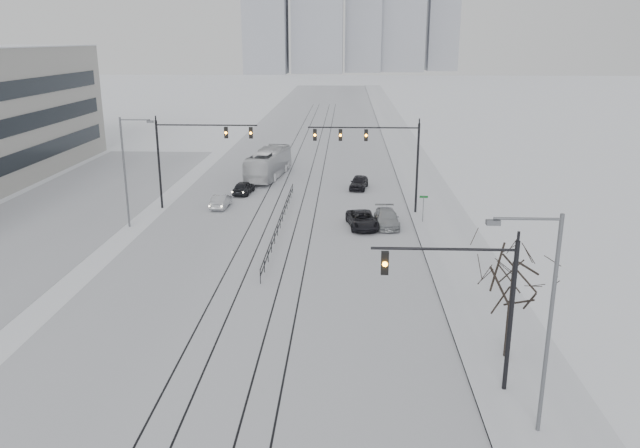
{
  "coord_description": "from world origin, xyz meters",
  "views": [
    {
      "loc": [
        5.35,
        -18.51,
        14.95
      ],
      "look_at": [
        3.65,
        20.75,
        3.2
      ],
      "focal_mm": 35.0,
      "sensor_mm": 36.0,
      "label": 1
    }
  ],
  "objects": [
    {
      "name": "road",
      "position": [
        0.0,
        60.0,
        0.01
      ],
      "size": [
        22.0,
        260.0,
        0.02
      ],
      "primitive_type": "cube",
      "color": "silver",
      "rests_on": "ground"
    },
    {
      "name": "sedan_nb_right",
      "position": [
        8.72,
        31.05,
        0.67
      ],
      "size": [
        2.06,
        4.72,
        1.35
      ],
      "primitive_type": "imported",
      "rotation": [
        0.0,
        0.0,
        0.04
      ],
      "color": "#95999C",
      "rests_on": "ground"
    },
    {
      "name": "sedan_sb_outer",
      "position": [
        -6.11,
        36.27,
        0.61
      ],
      "size": [
        1.43,
        3.77,
        1.23
      ],
      "primitive_type": "imported",
      "rotation": [
        0.0,
        0.0,
        3.11
      ],
      "color": "#A5A8AC",
      "rests_on": "ground"
    },
    {
      "name": "sedan_nb_far",
      "position": [
        6.65,
        44.25,
        0.68
      ],
      "size": [
        2.24,
        4.22,
        1.37
      ],
      "primitive_type": "imported",
      "rotation": [
        0.0,
        0.0,
        -0.16
      ],
      "color": "black",
      "rests_on": "ground"
    },
    {
      "name": "parking_strip",
      "position": [
        -20.0,
        35.0,
        0.01
      ],
      "size": [
        14.0,
        60.0,
        0.03
      ],
      "primitive_type": "cube",
      "color": "silver",
      "rests_on": "ground"
    },
    {
      "name": "bare_tree",
      "position": [
        13.2,
        9.0,
        4.49
      ],
      "size": [
        4.4,
        4.4,
        6.1
      ],
      "color": "black",
      "rests_on": "ground"
    },
    {
      "name": "skyline",
      "position": [
        5.02,
        273.63,
        30.65
      ],
      "size": [
        96.0,
        48.0,
        72.0
      ],
      "color": "#90939E",
      "rests_on": "ground"
    },
    {
      "name": "tram_rails",
      "position": [
        -0.0,
        40.0,
        0.02
      ],
      "size": [
        5.3,
        180.0,
        0.01
      ],
      "color": "black",
      "rests_on": "ground"
    },
    {
      "name": "street_light_west",
      "position": [
        -12.2,
        30.0,
        5.21
      ],
      "size": [
        2.73,
        0.25,
        9.0
      ],
      "color": "#595B60",
      "rests_on": "ground"
    },
    {
      "name": "street_light_east",
      "position": [
        12.7,
        3.0,
        5.21
      ],
      "size": [
        2.73,
        0.25,
        9.0
      ],
      "color": "#595B60",
      "rests_on": "ground"
    },
    {
      "name": "sidewalk_east",
      "position": [
        13.5,
        60.0,
        0.08
      ],
      "size": [
        5.0,
        260.0,
        0.16
      ],
      "primitive_type": "cube",
      "color": "silver",
      "rests_on": "ground"
    },
    {
      "name": "median_fence",
      "position": [
        0.0,
        30.0,
        0.53
      ],
      "size": [
        0.06,
        24.0,
        1.0
      ],
      "color": "black",
      "rests_on": "ground"
    },
    {
      "name": "traffic_mast_near",
      "position": [
        10.79,
        6.0,
        4.56
      ],
      "size": [
        6.1,
        0.37,
        7.0
      ],
      "color": "black",
      "rests_on": "ground"
    },
    {
      "name": "curb",
      "position": [
        11.05,
        60.0,
        0.06
      ],
      "size": [
        0.1,
        260.0,
        0.12
      ],
      "primitive_type": "cube",
      "color": "gray",
      "rests_on": "ground"
    },
    {
      "name": "sedan_nb_front",
      "position": [
        6.69,
        30.57,
        0.66
      ],
      "size": [
        2.88,
        5.01,
        1.32
      ],
      "primitive_type": "imported",
      "rotation": [
        0.0,
        0.0,
        0.15
      ],
      "color": "black",
      "rests_on": "ground"
    },
    {
      "name": "street_sign",
      "position": [
        11.8,
        32.0,
        1.61
      ],
      "size": [
        0.7,
        0.06,
        2.4
      ],
      "color": "#595B60",
      "rests_on": "ground"
    },
    {
      "name": "box_truck",
      "position": [
        -3.3,
        49.34,
        1.55
      ],
      "size": [
        4.13,
        11.39,
        3.1
      ],
      "primitive_type": "imported",
      "rotation": [
        0.0,
        0.0,
        3.0
      ],
      "color": "silver",
      "rests_on": "ground"
    },
    {
      "name": "traffic_mast_ne",
      "position": [
        8.15,
        34.99,
        5.76
      ],
      "size": [
        9.6,
        0.37,
        8.0
      ],
      "color": "black",
      "rests_on": "ground"
    },
    {
      "name": "sedan_sb_inner",
      "position": [
        -4.88,
        41.56,
        0.66
      ],
      "size": [
        1.97,
        4.01,
        1.31
      ],
      "primitive_type": "imported",
      "rotation": [
        0.0,
        0.0,
        3.03
      ],
      "color": "black",
      "rests_on": "ground"
    },
    {
      "name": "traffic_mast_nw",
      "position": [
        -8.52,
        36.0,
        5.57
      ],
      "size": [
        9.1,
        0.37,
        8.0
      ],
      "color": "black",
      "rests_on": "ground"
    }
  ]
}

